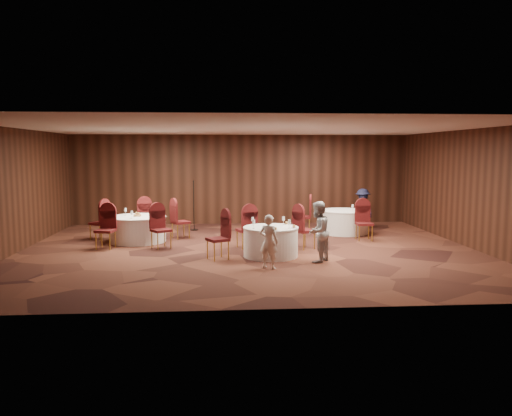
{
  "coord_description": "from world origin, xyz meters",
  "views": [
    {
      "loc": [
        -0.76,
        -12.96,
        2.59
      ],
      "look_at": [
        0.2,
        0.2,
        1.1
      ],
      "focal_mm": 35.0,
      "sensor_mm": 36.0,
      "label": 1
    }
  ],
  "objects": [
    {
      "name": "woman_a",
      "position": [
        0.32,
        -2.12,
        0.61
      ],
      "size": [
        0.53,
        0.47,
        1.22
      ],
      "primitive_type": "imported",
      "rotation": [
        0.0,
        0.0,
        2.62
      ],
      "color": "white",
      "rests_on": "ground"
    },
    {
      "name": "ground",
      "position": [
        0.0,
        0.0,
        0.0
      ],
      "size": [
        12.0,
        12.0,
        0.0
      ],
      "primitive_type": "plane",
      "color": "black",
      "rests_on": "ground"
    },
    {
      "name": "tabletop_left",
      "position": [
        -3.14,
        1.49,
        0.82
      ],
      "size": [
        0.89,
        0.8,
        0.22
      ],
      "color": "silver",
      "rests_on": "table_left"
    },
    {
      "name": "chairs_right",
      "position": [
        2.71,
        2.09,
        0.5
      ],
      "size": [
        2.1,
        2.22,
        1.0
      ],
      "color": "#390B0E",
      "rests_on": "ground"
    },
    {
      "name": "chairs_main",
      "position": [
        0.21,
        -0.21,
        0.5
      ],
      "size": [
        3.02,
        2.04,
        1.0
      ],
      "color": "#390B0E",
      "rests_on": "ground"
    },
    {
      "name": "tabletop_right",
      "position": [
        3.38,
        2.26,
        0.9
      ],
      "size": [
        0.08,
        0.08,
        0.22
      ],
      "color": "silver",
      "rests_on": "table_right"
    },
    {
      "name": "woman_b",
      "position": [
        1.53,
        -1.52,
        0.72
      ],
      "size": [
        0.85,
        0.88,
        1.44
      ],
      "primitive_type": "imported",
      "rotation": [
        0.0,
        0.0,
        4.07
      ],
      "color": "#B3B3B8",
      "rests_on": "ground"
    },
    {
      "name": "table_left",
      "position": [
        -3.14,
        1.49,
        0.38
      ],
      "size": [
        1.63,
        1.63,
        0.74
      ],
      "color": "white",
      "rests_on": "ground"
    },
    {
      "name": "table_right",
      "position": [
        3.19,
        2.54,
        0.38
      ],
      "size": [
        1.52,
        1.52,
        0.74
      ],
      "color": "white",
      "rests_on": "ground"
    },
    {
      "name": "tabletop_main",
      "position": [
        0.62,
        -0.92,
        0.84
      ],
      "size": [
        1.09,
        1.1,
        0.22
      ],
      "color": "silver",
      "rests_on": "table_main"
    },
    {
      "name": "room_shell",
      "position": [
        0.0,
        0.0,
        1.96
      ],
      "size": [
        12.0,
        12.0,
        12.0
      ],
      "color": "silver",
      "rests_on": "ground"
    },
    {
      "name": "mic_stand",
      "position": [
        -1.62,
        3.54,
        0.49
      ],
      "size": [
        0.24,
        0.24,
        1.65
      ],
      "color": "black",
      "rests_on": "ground"
    },
    {
      "name": "chairs_left",
      "position": [
        -3.12,
        1.52,
        0.5
      ],
      "size": [
        3.09,
        2.98,
        1.0
      ],
      "color": "#390B0E",
      "rests_on": "ground"
    },
    {
      "name": "table_main",
      "position": [
        0.49,
        -0.82,
        0.38
      ],
      "size": [
        1.37,
        1.37,
        0.74
      ],
      "color": "white",
      "rests_on": "ground"
    },
    {
      "name": "man_c",
      "position": [
        4.05,
        3.43,
        0.68
      ],
      "size": [
        0.83,
        1.01,
        1.36
      ],
      "primitive_type": "imported",
      "rotation": [
        0.0,
        0.0,
        5.16
      ],
      "color": "black",
      "rests_on": "ground"
    }
  ]
}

